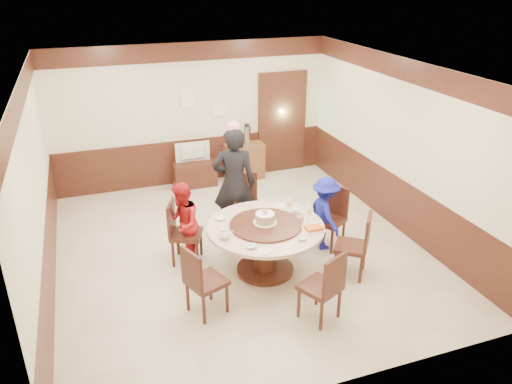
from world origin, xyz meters
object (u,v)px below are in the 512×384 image
object	(u,v)px
banquet_table	(265,239)
thermos	(247,135)
tv_stand	(194,174)
side_cabinet	(244,161)
shrimp_platter	(314,229)
person_standing	(234,184)
television	(193,153)
person_red	(182,224)
birthday_cake	(265,218)
person_blue	(325,213)

from	to	relation	value
banquet_table	thermos	world-z (taller)	thermos
tv_stand	side_cabinet	xyz separation A→B (m)	(1.08, 0.03, 0.12)
banquet_table	shrimp_platter	xyz separation A→B (m)	(0.58, -0.36, 0.24)
person_standing	television	world-z (taller)	person_standing
person_standing	television	distance (m)	2.31
person_red	birthday_cake	distance (m)	1.25
tv_stand	person_red	bearing A→B (deg)	-106.15
person_red	thermos	size ratio (longest dim) A/B	3.34
person_standing	person_blue	bearing A→B (deg)	165.32
person_standing	birthday_cake	size ratio (longest dim) A/B	5.59
person_standing	shrimp_platter	distance (m)	1.68
person_blue	side_cabinet	distance (m)	3.16
person_blue	television	world-z (taller)	person_blue
person_red	thermos	xyz separation A→B (m)	(1.95, 2.83, 0.30)
birthday_cake	television	xyz separation A→B (m)	(-0.25, 3.43, -0.16)
person_standing	side_cabinet	distance (m)	2.56
side_cabinet	shrimp_platter	bearing A→B (deg)	-93.77
banquet_table	person_standing	bearing A→B (deg)	94.80
person_standing	person_red	world-z (taller)	person_standing
banquet_table	person_blue	bearing A→B (deg)	17.27
person_standing	person_red	distance (m)	1.12
shrimp_platter	birthday_cake	bearing A→B (deg)	145.92
person_blue	thermos	bearing A→B (deg)	3.24
birthday_cake	thermos	distance (m)	3.57
side_cabinet	television	bearing A→B (deg)	-178.41
person_standing	thermos	size ratio (longest dim) A/B	4.93
birthday_cake	shrimp_platter	world-z (taller)	birthday_cake
shrimp_platter	person_red	bearing A→B (deg)	148.03
person_standing	tv_stand	world-z (taller)	person_standing
banquet_table	thermos	xyz separation A→B (m)	(0.90, 3.48, 0.41)
person_standing	person_red	size ratio (longest dim) A/B	1.47
person_red	shrimp_platter	bearing A→B (deg)	71.09
banquet_table	birthday_cake	bearing A→B (deg)	85.49
person_standing	person_blue	world-z (taller)	person_standing
person_blue	shrimp_platter	world-z (taller)	person_blue
shrimp_platter	tv_stand	xyz separation A→B (m)	(-0.82, 3.82, -0.53)
banquet_table	person_red	xyz separation A→B (m)	(-1.05, 0.66, 0.10)
side_cabinet	tv_stand	bearing A→B (deg)	-178.41
person_blue	shrimp_platter	distance (m)	0.91
banquet_table	thermos	size ratio (longest dim) A/B	4.38
banquet_table	tv_stand	xyz separation A→B (m)	(-0.24, 3.45, -0.28)
television	thermos	xyz separation A→B (m)	(1.14, 0.03, 0.24)
tv_stand	television	world-z (taller)	television
banquet_table	tv_stand	distance (m)	3.47
person_blue	television	size ratio (longest dim) A/B	1.70
shrimp_platter	side_cabinet	size ratio (longest dim) A/B	0.38
tv_stand	side_cabinet	bearing A→B (deg)	1.59
person_blue	side_cabinet	size ratio (longest dim) A/B	1.48
banquet_table	side_cabinet	size ratio (longest dim) A/B	2.08
tv_stand	thermos	bearing A→B (deg)	1.50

